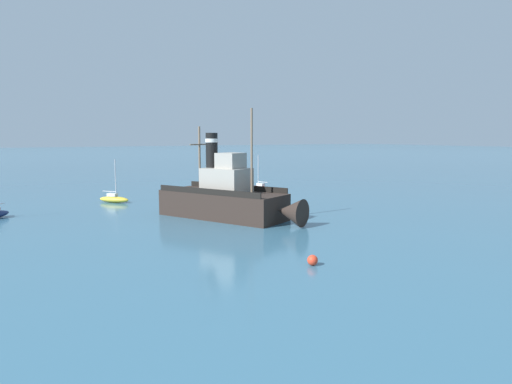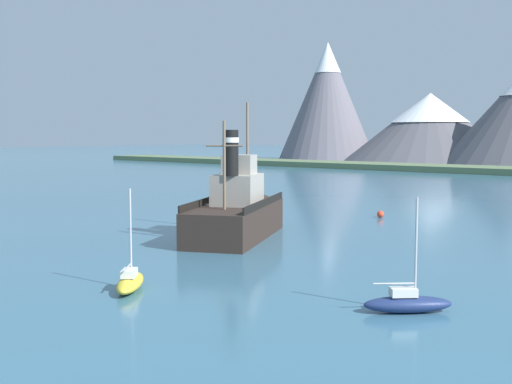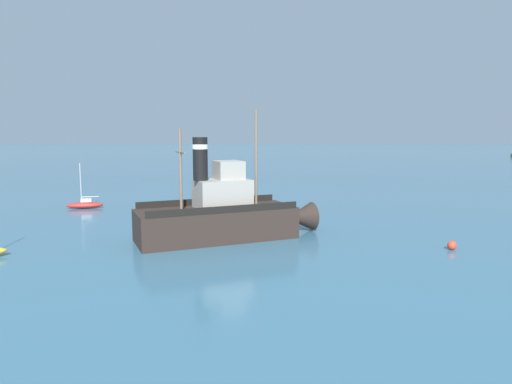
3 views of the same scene
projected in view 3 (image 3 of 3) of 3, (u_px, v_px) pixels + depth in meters
name	position (u px, v px, depth m)	size (l,w,h in m)	color
ground_plane	(216.00, 236.00, 36.19)	(600.00, 600.00, 0.00)	#38667F
old_tugboat	(224.00, 215.00, 35.03)	(9.20, 14.46, 9.90)	#2D231E
sailboat_red	(85.00, 204.00, 49.19)	(2.02, 3.95, 4.90)	#B22823
mooring_buoy	(452.00, 245.00, 31.83)	(0.63, 0.63, 0.63)	red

